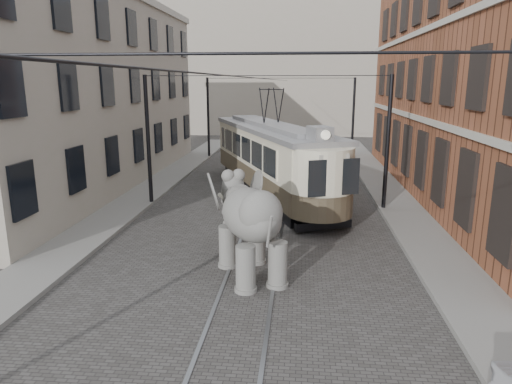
# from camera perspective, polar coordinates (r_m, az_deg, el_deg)

# --- Properties ---
(ground) EXTENTS (120.00, 120.00, 0.00)m
(ground) POSITION_cam_1_polar(r_m,az_deg,el_deg) (15.71, 0.07, -7.73)
(ground) COLOR #44413E
(tram_rails) EXTENTS (1.54, 80.00, 0.02)m
(tram_rails) POSITION_cam_1_polar(r_m,az_deg,el_deg) (15.70, 0.07, -7.69)
(tram_rails) COLOR slate
(tram_rails) RESTS_ON ground
(sidewalk_right) EXTENTS (2.00, 60.00, 0.15)m
(sidewalk_right) POSITION_cam_1_polar(r_m,az_deg,el_deg) (16.28, 21.79, -7.68)
(sidewalk_right) COLOR slate
(sidewalk_right) RESTS_ON ground
(sidewalk_left) EXTENTS (2.00, 60.00, 0.15)m
(sidewalk_left) POSITION_cam_1_polar(r_m,az_deg,el_deg) (17.50, -21.76, -6.21)
(sidewalk_left) COLOR slate
(sidewalk_left) RESTS_ON ground
(brick_building) EXTENTS (8.00, 26.00, 12.00)m
(brick_building) POSITION_cam_1_polar(r_m,az_deg,el_deg) (25.46, 28.46, 12.62)
(brick_building) COLOR brown
(brick_building) RESTS_ON ground
(stucco_building) EXTENTS (7.00, 24.00, 10.00)m
(stucco_building) POSITION_cam_1_polar(r_m,az_deg,el_deg) (27.54, -21.63, 11.14)
(stucco_building) COLOR gray
(stucco_building) RESTS_ON ground
(distant_block) EXTENTS (28.00, 10.00, 14.00)m
(distant_block) POSITION_cam_1_polar(r_m,az_deg,el_deg) (54.61, 4.23, 14.83)
(distant_block) COLOR gray
(distant_block) RESTS_ON ground
(catenary) EXTENTS (11.00, 30.20, 6.00)m
(catenary) POSITION_cam_1_polar(r_m,az_deg,el_deg) (19.83, 0.89, 5.70)
(catenary) COLOR black
(catenary) RESTS_ON ground
(tram) EXTENTS (7.63, 13.61, 5.37)m
(tram) POSITION_cam_1_polar(r_m,az_deg,el_deg) (23.63, 1.86, 6.19)
(tram) COLOR beige
(tram) RESTS_ON ground
(elephant) EXTENTS (4.41, 5.50, 2.96)m
(elephant) POSITION_cam_1_polar(r_m,az_deg,el_deg) (13.56, -0.59, -4.58)
(elephant) COLOR #625F5A
(elephant) RESTS_ON ground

